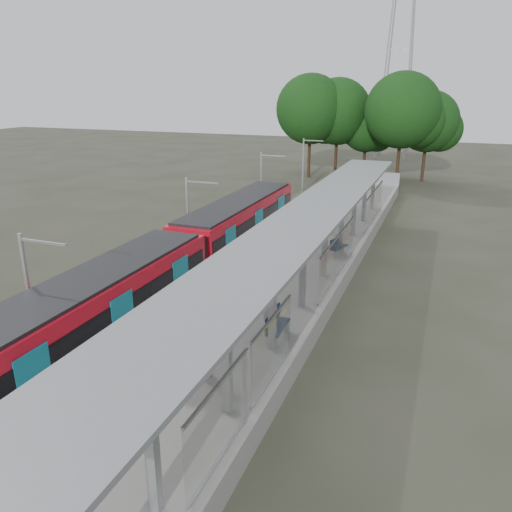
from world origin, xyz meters
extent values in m
cube|color=#59544C|center=(-4.50, 20.00, 0.12)|extent=(3.00, 70.00, 0.24)
cube|color=gray|center=(0.00, 20.00, 0.50)|extent=(6.00, 50.00, 1.00)
cube|color=gold|center=(-2.55, 20.00, 1.01)|extent=(0.60, 50.00, 0.02)
cube|color=#9EA0A5|center=(0.00, 44.95, 1.60)|extent=(6.00, 0.10, 1.20)
cube|color=black|center=(-4.50, 8.14, 0.65)|extent=(2.50, 13.50, 0.70)
cube|color=red|center=(-4.50, 8.14, 2.25)|extent=(2.65, 13.50, 2.50)
cube|color=black|center=(-4.50, 8.14, 2.30)|extent=(2.72, 12.96, 1.20)
cube|color=black|center=(-4.50, 8.14, 3.55)|extent=(2.40, 12.82, 0.15)
cube|color=#0D6982|center=(-3.14, 8.14, 2.10)|extent=(0.04, 1.30, 2.00)
cube|color=black|center=(-4.50, 22.24, 0.65)|extent=(2.50, 13.50, 0.70)
cube|color=red|center=(-4.50, 22.24, 2.25)|extent=(2.65, 13.50, 2.50)
cube|color=black|center=(-4.50, 22.24, 2.30)|extent=(2.72, 12.96, 1.20)
cube|color=black|center=(-4.50, 22.24, 3.55)|extent=(2.40, 12.82, 0.15)
cube|color=#0D6982|center=(-3.14, 22.24, 2.10)|extent=(0.04, 1.30, 2.00)
cylinder|color=black|center=(-4.50, 17.51, 0.35)|extent=(2.20, 0.70, 0.70)
cube|color=black|center=(-4.50, 15.19, 2.00)|extent=(2.30, 0.80, 2.40)
cube|color=#9EA0A5|center=(2.00, 2.00, 2.75)|extent=(0.25, 0.25, 3.50)
cube|color=#9EA0A5|center=(2.00, 6.00, 2.75)|extent=(0.25, 0.25, 3.50)
cube|color=#9EA0A5|center=(2.00, 10.00, 2.75)|extent=(0.25, 0.25, 3.50)
cube|color=#9EA0A5|center=(2.00, 14.00, 2.75)|extent=(0.25, 0.25, 3.50)
cube|color=#9EA0A5|center=(2.00, 18.00, 2.75)|extent=(0.25, 0.25, 3.50)
cube|color=#9EA0A5|center=(2.00, 22.00, 2.75)|extent=(0.25, 0.25, 3.50)
cube|color=#9EA0A5|center=(2.00, 26.00, 2.75)|extent=(0.25, 0.25, 3.50)
cube|color=#9EA0A5|center=(2.00, 30.00, 2.75)|extent=(0.25, 0.25, 3.50)
cube|color=#9EA0A5|center=(2.00, 34.00, 2.75)|extent=(0.25, 0.25, 3.50)
cube|color=gray|center=(1.60, 16.00, 4.58)|extent=(3.20, 38.00, 0.16)
cylinder|color=#9EA0A5|center=(0.05, 16.00, 4.50)|extent=(0.24, 38.00, 0.24)
cube|color=silver|center=(2.70, 4.00, 2.20)|extent=(0.05, 3.70, 2.20)
cube|color=silver|center=(2.70, 8.00, 2.20)|extent=(0.05, 3.70, 2.20)
cube|color=silver|center=(2.70, 16.00, 2.20)|extent=(0.05, 3.70, 2.20)
cube|color=silver|center=(2.70, 20.00, 2.20)|extent=(0.05, 3.70, 2.20)
cube|color=silver|center=(2.70, 28.00, 2.20)|extent=(0.05, 3.70, 2.20)
cube|color=silver|center=(2.70, 32.00, 2.20)|extent=(0.05, 3.70, 2.20)
cylinder|color=#382316|center=(-8.11, 51.94, 2.59)|extent=(0.36, 0.36, 5.18)
sphere|color=#174012|center=(-8.11, 51.94, 7.78)|extent=(7.88, 7.88, 7.88)
cylinder|color=#382316|center=(-5.32, 53.73, 2.49)|extent=(0.36, 0.36, 4.99)
sphere|color=#174012|center=(-5.32, 53.73, 7.48)|extent=(7.58, 7.58, 7.58)
cylinder|color=#382316|center=(-2.11, 54.80, 1.94)|extent=(0.36, 0.36, 3.88)
sphere|color=#174012|center=(-2.11, 54.80, 5.82)|extent=(5.90, 5.90, 5.90)
cylinder|color=#382316|center=(2.15, 51.01, 2.62)|extent=(0.36, 0.36, 5.24)
sphere|color=#174012|center=(2.15, 51.01, 7.85)|extent=(7.96, 7.96, 7.96)
cylinder|color=#382316|center=(4.66, 53.99, 2.20)|extent=(0.36, 0.36, 4.40)
sphere|color=#174012|center=(4.66, 53.99, 6.60)|extent=(6.69, 6.69, 6.69)
cylinder|color=#9EA0A5|center=(-6.30, 7.00, 2.70)|extent=(0.16, 0.16, 5.40)
cube|color=#9EA0A5|center=(-5.30, 7.00, 5.20)|extent=(2.00, 0.08, 0.08)
cylinder|color=#9EA0A5|center=(-6.30, 19.00, 2.70)|extent=(0.16, 0.16, 5.40)
cube|color=#9EA0A5|center=(-5.30, 19.00, 5.20)|extent=(2.00, 0.08, 0.08)
cylinder|color=#9EA0A5|center=(-6.30, 31.00, 2.70)|extent=(0.16, 0.16, 5.40)
cube|color=#9EA0A5|center=(-5.30, 31.00, 5.20)|extent=(2.00, 0.08, 0.08)
cylinder|color=#9EA0A5|center=(-6.30, 43.00, 2.70)|extent=(0.16, 0.16, 5.40)
cube|color=#9EA0A5|center=(-5.30, 43.00, 5.20)|extent=(2.00, 0.08, 0.08)
cube|color=navy|center=(1.97, 10.80, 1.50)|extent=(0.55, 1.69, 0.07)
cube|color=navy|center=(1.74, 10.80, 1.84)|extent=(0.11, 1.68, 0.61)
cube|color=#9EA0A5|center=(1.97, 10.14, 1.25)|extent=(0.45, 0.08, 0.49)
cube|color=#9EA0A5|center=(1.97, 11.47, 1.25)|extent=(0.45, 0.08, 0.49)
cube|color=navy|center=(2.01, 21.69, 1.45)|extent=(0.79, 1.56, 0.06)
cube|color=navy|center=(1.81, 21.69, 1.75)|extent=(0.41, 1.46, 0.55)
cube|color=#9EA0A5|center=(2.01, 21.09, 1.22)|extent=(0.40, 0.15, 0.44)
cube|color=#9EA0A5|center=(2.01, 22.29, 1.22)|extent=(0.40, 0.15, 0.44)
cylinder|color=#C6BB90|center=(0.47, 7.47, 1.83)|extent=(0.44, 0.44, 1.65)
cube|color=red|center=(0.47, 7.47, 2.82)|extent=(0.39, 0.13, 0.28)
cylinder|color=#C6BB90|center=(0.79, 25.69, 1.73)|extent=(0.39, 0.39, 1.46)
cube|color=red|center=(0.79, 25.69, 2.61)|extent=(0.34, 0.19, 0.24)
cylinder|color=#9EA0A5|center=(1.07, 12.21, 1.42)|extent=(0.52, 0.52, 0.84)
camera|label=1|loc=(7.36, -5.56, 10.25)|focal=35.00mm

